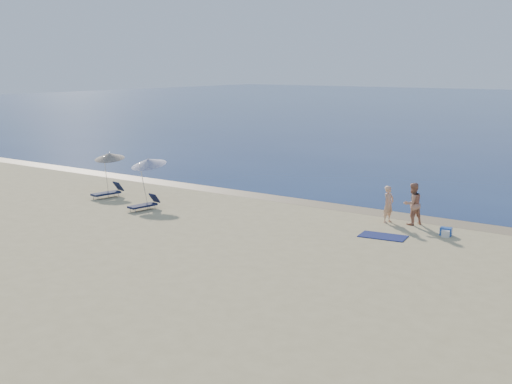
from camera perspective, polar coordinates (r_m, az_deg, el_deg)
wet_sand_strip at (r=31.88m, az=6.33°, el=-1.17°), size 240.00×1.60×0.00m
person_left at (r=28.68m, az=11.70°, el=-1.08°), size 0.51×0.67×1.63m
person_right at (r=28.52m, az=13.75°, el=-1.02°), size 1.06×1.12×1.83m
beach_towel at (r=26.45m, az=11.22°, el=-3.88°), size 1.97×1.27×0.03m
white_bag at (r=26.97m, az=16.50°, el=-3.57°), size 0.37×0.34×0.27m
blue_cooler at (r=27.22m, az=16.53°, el=-3.39°), size 0.50×0.39×0.32m
umbrella_near at (r=32.79m, az=-9.54°, el=2.64°), size 1.89×1.92×2.37m
umbrella_far at (r=36.15m, az=-12.90°, el=3.14°), size 2.09×2.11×2.22m
lounger_left at (r=34.40m, az=-13.00°, el=-0.01°), size 0.88×1.78×0.75m
lounger_right at (r=31.14m, az=-9.86°, el=-1.09°), size 0.77×1.66×0.70m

